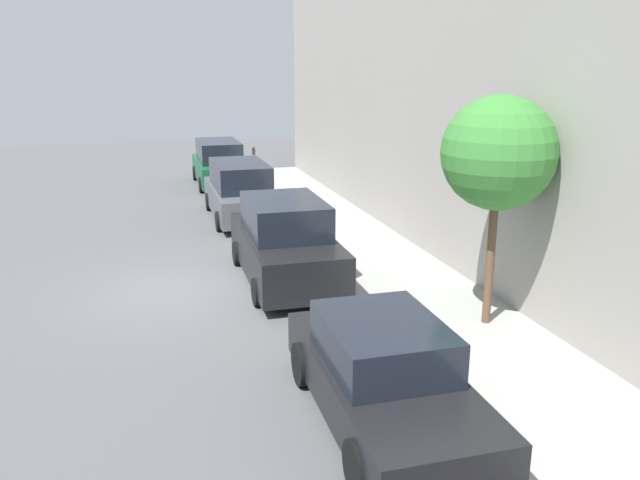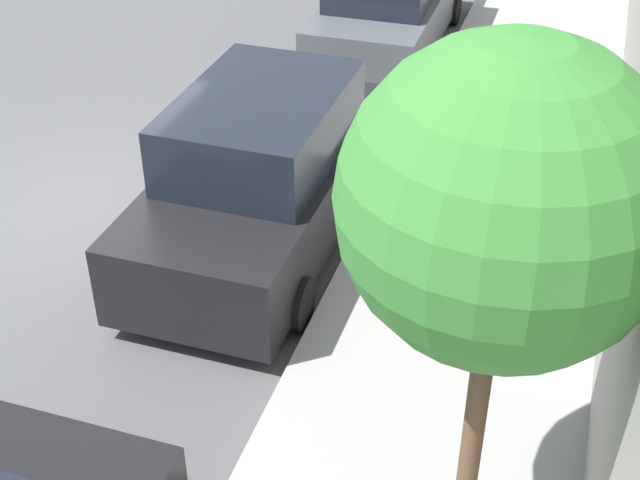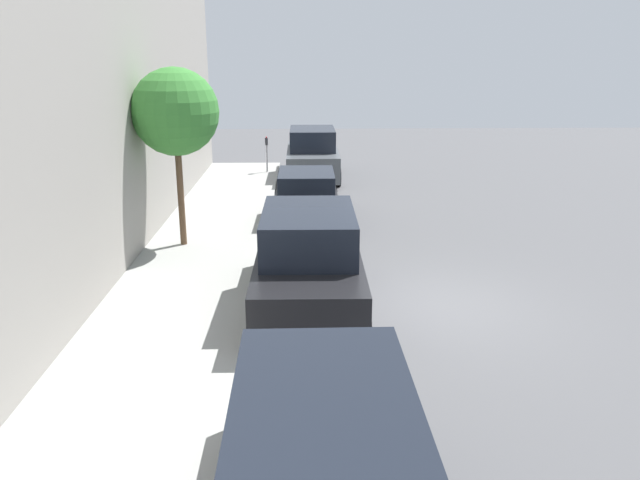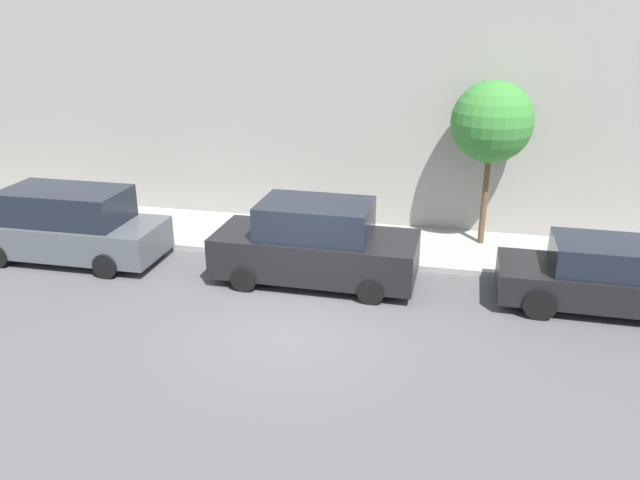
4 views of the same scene
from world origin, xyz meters
name	(u,v)px [view 3 (image 3 of 4)]	position (x,y,z in m)	size (l,w,h in m)	color
ground_plane	(430,306)	(0.00, 0.00, 0.00)	(60.00, 60.00, 0.00)	#515154
sidewalk	(178,305)	(4.98, 0.00, 0.07)	(2.97, 32.00, 0.15)	#9E9E99
parked_suv_nearest	(312,155)	(2.12, -13.10, 0.93)	(2.08, 4.81, 1.98)	#4C5156
parked_sedan_second	(306,199)	(2.41, -6.38, 0.72)	(1.92, 4.51, 1.54)	black
parked_suv_third	(309,264)	(2.41, 0.07, 0.93)	(2.08, 4.82, 1.98)	black
parking_meter_near	(267,150)	(3.95, -13.79, 1.03)	(0.11, 0.15, 1.43)	#ADADB2
street_tree	(175,112)	(5.54, -3.85, 3.44)	(2.10, 2.10, 4.36)	brown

